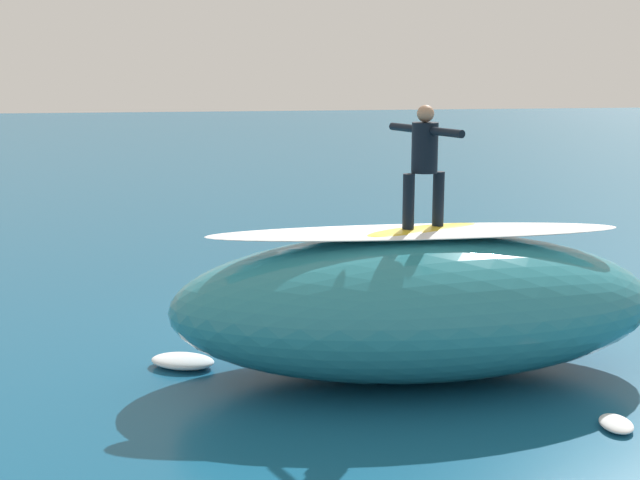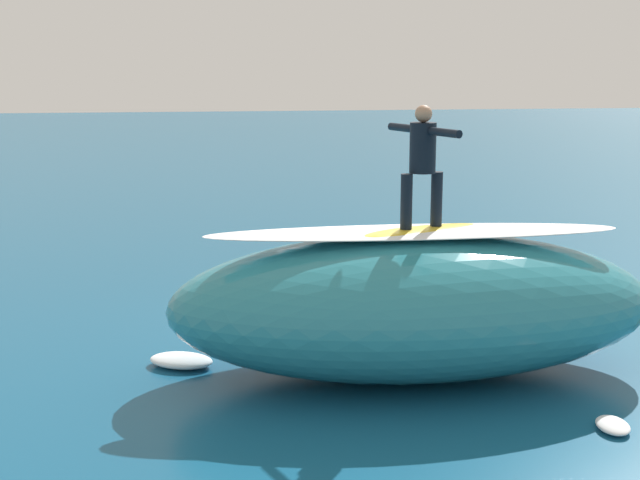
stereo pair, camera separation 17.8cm
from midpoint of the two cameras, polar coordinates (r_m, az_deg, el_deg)
name	(u,v)px [view 2 (the right image)]	position (r m, az deg, el deg)	size (l,w,h in m)	color
ground_plane	(346,332)	(13.88, 2.00, -5.85)	(120.00, 120.00, 0.00)	#145175
wave_crest	(413,305)	(11.91, 6.32, -4.13)	(6.42, 3.02, 1.88)	teal
wave_foam_lip	(414,232)	(11.68, 6.42, 0.51)	(5.45, 1.06, 0.08)	white
surfboard_riding	(421,231)	(11.70, 6.85, 0.56)	(1.88, 0.52, 0.10)	yellow
surfer_riding	(423,157)	(11.56, 6.96, 5.24)	(0.61, 1.42, 1.57)	black
surfboard_paddling	(247,292)	(16.07, -4.35, -3.32)	(2.39, 0.56, 0.08)	yellow
surfer_paddling	(251,282)	(16.12, -4.05, -2.66)	(1.34, 1.25, 0.30)	black
foam_patch_near	(181,360)	(12.49, -8.37, -7.56)	(0.89, 0.57, 0.17)	white
foam_patch_mid	(613,425)	(10.90, 18.51, -11.07)	(0.55, 0.37, 0.11)	white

